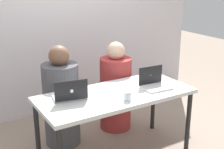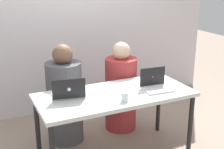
{
  "view_description": "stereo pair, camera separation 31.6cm",
  "coord_description": "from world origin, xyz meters",
  "px_view_note": "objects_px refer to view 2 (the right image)",
  "views": [
    {
      "loc": [
        -1.56,
        -2.5,
        1.92
      ],
      "look_at": [
        0.0,
        0.07,
        0.92
      ],
      "focal_mm": 50.0,
      "sensor_mm": 36.0,
      "label": 1
    },
    {
      "loc": [
        -1.28,
        -2.65,
        1.92
      ],
      "look_at": [
        0.0,
        0.07,
        0.92
      ],
      "focal_mm": 50.0,
      "sensor_mm": 36.0,
      "label": 2
    }
  ],
  "objects_px": {
    "person_on_left": "(65,99)",
    "laptop_back_left": "(68,93)",
    "water_glass_center": "(125,97)",
    "laptop_front_right": "(156,85)",
    "person_on_right": "(121,91)"
  },
  "relations": [
    {
      "from": "person_on_left",
      "to": "laptop_front_right",
      "type": "height_order",
      "value": "person_on_left"
    },
    {
      "from": "person_on_left",
      "to": "laptop_back_left",
      "type": "relative_size",
      "value": 3.28
    },
    {
      "from": "laptop_front_right",
      "to": "person_on_left",
      "type": "bearing_deg",
      "value": 144.82
    },
    {
      "from": "water_glass_center",
      "to": "person_on_right",
      "type": "bearing_deg",
      "value": 65.77
    },
    {
      "from": "laptop_front_right",
      "to": "water_glass_center",
      "type": "relative_size",
      "value": 3.46
    },
    {
      "from": "laptop_back_left",
      "to": "water_glass_center",
      "type": "xyz_separation_m",
      "value": [
        0.46,
        -0.31,
        -0.01
      ]
    },
    {
      "from": "person_on_left",
      "to": "laptop_back_left",
      "type": "xyz_separation_m",
      "value": [
        -0.1,
        -0.48,
        0.27
      ]
    },
    {
      "from": "water_glass_center",
      "to": "laptop_back_left",
      "type": "bearing_deg",
      "value": 146.0
    },
    {
      "from": "person_on_left",
      "to": "laptop_back_left",
      "type": "height_order",
      "value": "person_on_left"
    },
    {
      "from": "laptop_back_left",
      "to": "person_on_right",
      "type": "bearing_deg",
      "value": -138.4
    },
    {
      "from": "laptop_back_left",
      "to": "person_on_left",
      "type": "bearing_deg",
      "value": -90.29
    },
    {
      "from": "laptop_front_right",
      "to": "water_glass_center",
      "type": "height_order",
      "value": "laptop_front_right"
    },
    {
      "from": "person_on_right",
      "to": "laptop_back_left",
      "type": "distance_m",
      "value": 1.0
    },
    {
      "from": "person_on_left",
      "to": "water_glass_center",
      "type": "relative_size",
      "value": 13.22
    },
    {
      "from": "person_on_left",
      "to": "laptop_front_right",
      "type": "distance_m",
      "value": 1.07
    }
  ]
}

